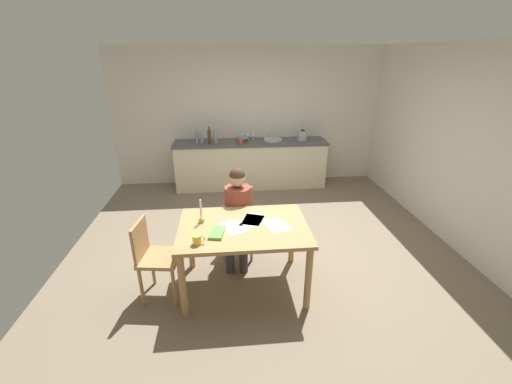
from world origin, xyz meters
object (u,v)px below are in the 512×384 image
object	(u,v)px
dining_table	(244,234)
wine_glass_near_sink	(253,134)
bottle_oil	(197,137)
mixing_bowl	(243,138)
chair_side_empty	(154,256)
sink_unit	(273,140)
chair_at_table	(238,218)
coffee_mug	(197,240)
candlestick	(201,216)
person_seated	(238,210)
bottle_vinegar	(202,138)
teacup_on_counter	(241,141)
wine_glass_back_left	(242,134)
bottle_wine_red	(209,136)
stovetop_kettle	(302,135)
wine_glass_by_kettle	(248,134)
book_magazine	(217,232)
bottle_sauce	(215,137)

from	to	relation	value
dining_table	wine_glass_near_sink	size ratio (longest dim) A/B	8.80
bottle_oil	mixing_bowl	xyz separation A→B (m)	(0.86, 0.08, -0.06)
chair_side_empty	sink_unit	distance (m)	3.58
chair_at_table	coffee_mug	world-z (taller)	chair_at_table
dining_table	candlestick	size ratio (longest dim) A/B	5.17
chair_at_table	chair_side_empty	size ratio (longest dim) A/B	0.99
sink_unit	mixing_bowl	size ratio (longest dim) A/B	1.58
person_seated	wine_glass_near_sink	xyz separation A→B (m)	(0.42, 2.64, 0.33)
bottle_vinegar	teacup_on_counter	size ratio (longest dim) A/B	1.98
candlestick	sink_unit	bearing A→B (deg)	67.94
coffee_mug	wine_glass_back_left	distance (m)	3.58
coffee_mug	bottle_wine_red	xyz separation A→B (m)	(0.01, 3.27, 0.22)
bottle_wine_red	stovetop_kettle	distance (m)	1.77
wine_glass_by_kettle	wine_glass_near_sink	bearing A→B (deg)	0.00
chair_at_table	bottle_oil	bearing A→B (deg)	105.66
book_magazine	sink_unit	bearing A→B (deg)	83.15
sink_unit	bottle_vinegar	size ratio (longest dim) A/B	1.46
chair_at_table	wine_glass_near_sink	size ratio (longest dim) A/B	5.67
bottle_wine_red	mixing_bowl	world-z (taller)	bottle_wine_red
person_seated	coffee_mug	xyz separation A→B (m)	(-0.42, -0.88, 0.13)
book_magazine	chair_side_empty	bearing A→B (deg)	-175.61
sink_unit	bottle_sauce	size ratio (longest dim) A/B	1.30
coffee_mug	wine_glass_near_sink	size ratio (longest dim) A/B	0.78
mixing_bowl	wine_glass_back_left	bearing A→B (deg)	93.45
sink_unit	wine_glass_by_kettle	bearing A→B (deg)	162.73
wine_glass_near_sink	wine_glass_by_kettle	world-z (taller)	same
wine_glass_by_kettle	bottle_sauce	bearing A→B (deg)	-159.77
bottle_oil	candlestick	bearing A→B (deg)	-85.33
dining_table	book_magazine	distance (m)	0.33
wine_glass_by_kettle	teacup_on_counter	world-z (taller)	wine_glass_by_kettle
dining_table	chair_at_table	xyz separation A→B (m)	(-0.03, 0.72, -0.17)
bottle_wine_red	mixing_bowl	size ratio (longest dim) A/B	1.40
bottle_oil	mixing_bowl	bearing A→B (deg)	5.33
candlestick	bottle_sauce	bearing A→B (deg)	87.89
stovetop_kettle	wine_glass_near_sink	size ratio (longest dim) A/B	1.43
book_magazine	bottle_wine_red	size ratio (longest dim) A/B	0.81
mixing_bowl	bottle_sauce	bearing A→B (deg)	-163.71
chair_side_empty	coffee_mug	xyz separation A→B (m)	(0.48, -0.25, 0.32)
dining_table	person_seated	world-z (taller)	person_seated
bottle_oil	bottle_vinegar	xyz separation A→B (m)	(0.09, -0.05, -0.00)
coffee_mug	bottle_wine_red	size ratio (longest dim) A/B	0.38
wine_glass_near_sink	book_magazine	bearing A→B (deg)	-101.00
bottle_wine_red	teacup_on_counter	xyz separation A→B (m)	(0.57, -0.05, -0.09)
candlestick	wine_glass_by_kettle	bearing A→B (deg)	76.84
sink_unit	wine_glass_back_left	bearing A→B (deg)	165.79
chair_side_empty	coffee_mug	bearing A→B (deg)	-27.18
bottle_sauce	stovetop_kettle	bearing A→B (deg)	2.65
chair_side_empty	bottle_oil	size ratio (longest dim) A/B	3.48
dining_table	bottle_sauce	xyz separation A→B (m)	(-0.34, 2.98, 0.35)
bottle_vinegar	teacup_on_counter	distance (m)	0.72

